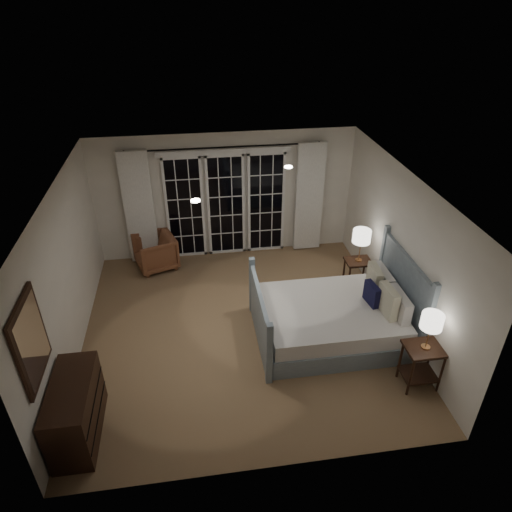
{
  "coord_description": "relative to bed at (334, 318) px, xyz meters",
  "views": [
    {
      "loc": [
        -0.63,
        -5.69,
        4.87
      ],
      "look_at": [
        0.3,
        0.51,
        1.05
      ],
      "focal_mm": 32.0,
      "sensor_mm": 36.0,
      "label": 1
    }
  ],
  "objects": [
    {
      "name": "armchair",
      "position": [
        -2.85,
        2.46,
        0.0
      ],
      "size": [
        0.93,
        0.92,
        0.67
      ],
      "primitive_type": "imported",
      "rotation": [
        0.0,
        0.0,
        -1.24
      ],
      "color": "brown",
      "rests_on": "floor"
    },
    {
      "name": "wall_right",
      "position": [
        1.09,
        0.36,
        0.91
      ],
      "size": [
        0.02,
        5.0,
        2.5
      ],
      "primitive_type": "cube",
      "color": "white",
      "rests_on": "floor"
    },
    {
      "name": "wall_back",
      "position": [
        -1.41,
        2.86,
        0.91
      ],
      "size": [
        5.0,
        0.02,
        2.5
      ],
      "primitive_type": "cube",
      "color": "white",
      "rests_on": "floor"
    },
    {
      "name": "mirror",
      "position": [
        -3.88,
        -1.32,
        1.21
      ],
      "size": [
        0.05,
        0.85,
        1.0
      ],
      "color": "#331C11",
      "rests_on": "wall_left"
    },
    {
      "name": "wall_left",
      "position": [
        -3.91,
        0.36,
        0.91
      ],
      "size": [
        0.02,
        5.0,
        2.5
      ],
      "primitive_type": "cube",
      "color": "white",
      "rests_on": "floor"
    },
    {
      "name": "floor",
      "position": [
        -1.41,
        0.36,
        -0.34
      ],
      "size": [
        5.0,
        5.0,
        0.0
      ],
      "primitive_type": "plane",
      "color": "#835B46",
      "rests_on": "ground"
    },
    {
      "name": "wall_front",
      "position": [
        -1.41,
        -2.14,
        0.91
      ],
      "size": [
        5.0,
        0.02,
        2.5
      ],
      "primitive_type": "cube",
      "color": "white",
      "rests_on": "floor"
    },
    {
      "name": "downlight_b",
      "position": [
        -2.01,
        -0.04,
        2.15
      ],
      "size": [
        0.12,
        0.12,
        0.01
      ],
      "primitive_type": "cylinder",
      "color": "white",
      "rests_on": "ceiling"
    },
    {
      "name": "curtain_right",
      "position": [
        0.24,
        2.74,
        0.81
      ],
      "size": [
        0.55,
        0.1,
        2.25
      ],
      "primitive_type": "cube",
      "color": "white",
      "rests_on": "curtain_rod"
    },
    {
      "name": "bed",
      "position": [
        0.0,
        0.0,
        0.0
      ],
      "size": [
        2.3,
        1.65,
        1.34
      ],
      "color": "gray",
      "rests_on": "floor"
    },
    {
      "name": "ceiling",
      "position": [
        -1.41,
        0.36,
        2.16
      ],
      "size": [
        5.0,
        5.0,
        0.0
      ],
      "primitive_type": "plane",
      "rotation": [
        3.14,
        0.0,
        0.0
      ],
      "color": "silver",
      "rests_on": "wall_back"
    },
    {
      "name": "downlight_a",
      "position": [
        -0.61,
        0.96,
        2.15
      ],
      "size": [
        0.12,
        0.12,
        0.01
      ],
      "primitive_type": "cylinder",
      "color": "white",
      "rests_on": "ceiling"
    },
    {
      "name": "nightstand_left",
      "position": [
        0.86,
        -1.18,
        0.11
      ],
      "size": [
        0.52,
        0.42,
        0.68
      ],
      "color": "#331C11",
      "rests_on": "floor"
    },
    {
      "name": "curtain_left",
      "position": [
        -3.06,
        2.74,
        0.81
      ],
      "size": [
        0.55,
        0.1,
        2.25
      ],
      "primitive_type": "cube",
      "color": "white",
      "rests_on": "curtain_rod"
    },
    {
      "name": "french_doors",
      "position": [
        -1.41,
        2.82,
        0.75
      ],
      "size": [
        2.5,
        0.04,
        2.2
      ],
      "color": "black",
      "rests_on": "wall_back"
    },
    {
      "name": "lamp_right",
      "position": [
        0.78,
        1.19,
        0.74
      ],
      "size": [
        0.31,
        0.31,
        0.61
      ],
      "color": "#B97D4A",
      "rests_on": "nightstand_right"
    },
    {
      "name": "lamp_left",
      "position": [
        0.86,
        -1.18,
        0.78
      ],
      "size": [
        0.29,
        0.29,
        0.55
      ],
      "color": "#B97D4A",
      "rests_on": "nightstand_left"
    },
    {
      "name": "nightstand_right",
      "position": [
        0.78,
        1.19,
        0.05
      ],
      "size": [
        0.45,
        0.36,
        0.59
      ],
      "color": "#331C11",
      "rests_on": "floor"
    },
    {
      "name": "dresser",
      "position": [
        -3.64,
        -1.32,
        0.07
      ],
      "size": [
        0.49,
        1.15,
        0.82
      ],
      "color": "#331C11",
      "rests_on": "floor"
    },
    {
      "name": "curtain_rod",
      "position": [
        -1.41,
        2.76,
        1.91
      ],
      "size": [
        3.5,
        0.03,
        0.03
      ],
      "primitive_type": "cylinder",
      "rotation": [
        0.0,
        1.57,
        0.0
      ],
      "color": "black",
      "rests_on": "wall_back"
    }
  ]
}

